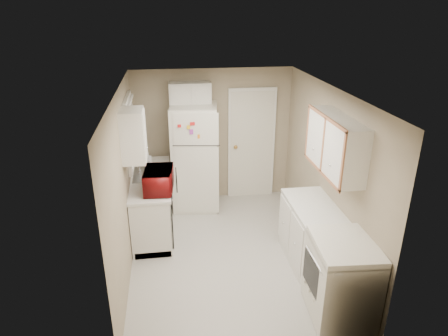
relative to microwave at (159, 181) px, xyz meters
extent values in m
plane|color=beige|center=(0.96, -0.39, -1.05)|extent=(3.80, 3.80, 0.00)
plane|color=white|center=(0.96, -0.39, 1.35)|extent=(3.80, 3.80, 0.00)
plane|color=gray|center=(-0.44, -0.39, 0.15)|extent=(3.80, 3.80, 0.00)
plane|color=gray|center=(2.36, -0.39, 0.15)|extent=(3.80, 3.80, 0.00)
plane|color=gray|center=(0.96, 1.51, 0.15)|extent=(2.80, 2.80, 0.00)
plane|color=gray|center=(0.96, -2.29, 0.15)|extent=(2.80, 2.80, 0.00)
cube|color=silver|center=(-0.14, 0.51, -0.60)|extent=(0.60, 1.80, 0.90)
cube|color=black|center=(0.15, -0.09, -0.56)|extent=(0.03, 0.58, 0.72)
cube|color=gray|center=(-0.14, 0.66, -0.19)|extent=(0.54, 0.74, 0.16)
imported|color=maroon|center=(0.00, 0.00, 0.00)|extent=(0.60, 0.37, 0.39)
imported|color=silver|center=(-0.19, 1.12, -0.05)|extent=(0.10, 0.10, 0.18)
cube|color=silver|center=(-0.40, 0.66, 0.55)|extent=(0.10, 0.98, 1.08)
cube|color=silver|center=(-0.29, -0.17, 0.75)|extent=(0.30, 0.45, 0.70)
cube|color=beige|center=(0.61, 1.18, -0.12)|extent=(0.86, 0.84, 1.86)
cube|color=silver|center=(0.56, 1.36, 0.95)|extent=(0.70, 0.30, 0.40)
cube|color=beige|center=(1.66, 1.47, -0.03)|extent=(0.86, 0.06, 2.08)
cube|color=silver|center=(2.06, -1.19, -0.60)|extent=(0.60, 2.00, 0.90)
cube|color=beige|center=(2.04, -1.80, -0.55)|extent=(0.72, 0.86, 0.99)
cube|color=silver|center=(2.21, -0.89, 0.75)|extent=(0.30, 1.20, 0.70)
camera|label=1|loc=(0.19, -5.30, 2.36)|focal=32.00mm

